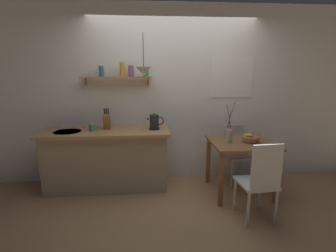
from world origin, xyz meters
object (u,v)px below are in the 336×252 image
dining_chair_near (260,179)px  coffee_mug_by_sink (92,127)px  electric_kettle (155,122)px  pendant_lamp (144,71)px  knife_block (107,121)px  dining_table (241,150)px  twig_vase (229,135)px  dining_chair_far (235,150)px  fruit_bowl (251,138)px

dining_chair_near → coffee_mug_by_sink: 2.32m
electric_kettle → pendant_lamp: (-0.14, -0.11, 0.73)m
knife_block → pendant_lamp: (0.55, -0.18, 0.71)m
dining_table → pendant_lamp: pendant_lamp is taller
dining_chair_near → twig_vase: (-0.16, 0.68, 0.34)m
dining_chair_far → pendant_lamp: 1.88m
dining_chair_near → electric_kettle: 1.62m
electric_kettle → twig_vase: bearing=-19.4°
dining_chair_far → fruit_bowl: dining_chair_far is taller
dining_table → electric_kettle: electric_kettle is taller
knife_block → fruit_bowl: bearing=-11.1°
fruit_bowl → pendant_lamp: size_ratio=0.42×
dining_table → twig_vase: size_ratio=1.53×
dining_table → electric_kettle: size_ratio=3.49×
dining_chair_far → dining_table: bearing=-99.0°
twig_vase → knife_block: bearing=166.2°
fruit_bowl → coffee_mug_by_sink: (-2.21, 0.29, 0.13)m
coffee_mug_by_sink → twig_vase: bearing=-9.5°
pendant_lamp → coffee_mug_by_sink: bearing=174.0°
electric_kettle → dining_chair_near: bearing=-41.6°
dining_table → knife_block: size_ratio=2.76×
knife_block → pendant_lamp: bearing=-18.0°
dining_table → dining_chair_near: dining_chair_near is taller
dining_chair_far → coffee_mug_by_sink: (-2.16, -0.12, 0.44)m
knife_block → dining_chair_near: bearing=-30.5°
dining_table → dining_chair_far: 0.44m
dining_chair_far → coffee_mug_by_sink: 2.20m
dining_chair_near → knife_block: size_ratio=3.13×
dining_table → twig_vase: twig_vase is taller
fruit_bowl → pendant_lamp: pendant_lamp is taller
twig_vase → dining_chair_near: bearing=-76.5°
twig_vase → dining_chair_far: bearing=58.7°
dining_table → coffee_mug_by_sink: coffee_mug_by_sink is taller
twig_vase → pendant_lamp: 1.45m
dining_table → coffee_mug_by_sink: size_ratio=6.82×
electric_kettle → coffee_mug_by_sink: electric_kettle is taller
pendant_lamp → dining_table: bearing=-8.8°
dining_chair_far → electric_kettle: (-1.27, -0.09, 0.49)m
dining_chair_near → pendant_lamp: size_ratio=1.78×
dining_chair_near → pendant_lamp: 1.99m
dining_chair_far → pendant_lamp: pendant_lamp is taller
twig_vase → electric_kettle: twig_vase is taller
knife_block → dining_table: bearing=-11.5°
twig_vase → dining_table: bearing=8.6°
dining_chair_far → pendant_lamp: (-1.41, -0.20, 1.22)m
dining_chair_far → knife_block: (-1.96, -0.02, 0.51)m
dining_chair_near → electric_kettle: (-1.16, 1.03, 0.47)m
dining_table → dining_chair_far: bearing=81.0°
electric_kettle → knife_block: knife_block is taller
dining_chair_far → knife_block: bearing=-179.3°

